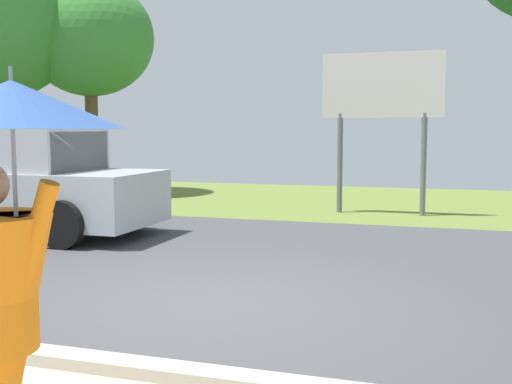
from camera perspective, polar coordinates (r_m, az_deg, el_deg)
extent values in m
cube|color=#424244|center=(8.62, 1.02, -6.96)|extent=(40.00, 8.00, 0.10)
cube|color=olive|center=(16.35, 8.99, -0.97)|extent=(40.00, 8.00, 0.10)
cube|color=#B2AD9E|center=(5.04, -12.46, -15.27)|extent=(40.00, 0.24, 0.10)
cylinder|color=orange|center=(3.00, -19.44, -3.16)|extent=(0.24, 0.09, 0.45)
cylinder|color=gray|center=(3.04, -21.27, 1.17)|extent=(0.02, 0.02, 0.75)
cone|color=#33569E|center=(3.03, -21.50, 7.49)|extent=(1.02, 1.02, 0.22)
cylinder|color=gray|center=(3.04, -21.59, 9.74)|extent=(0.02, 0.02, 0.10)
cube|color=#ADB2BA|center=(11.88, -21.32, -0.27)|extent=(5.20, 2.00, 0.90)
cube|color=#ADB2BA|center=(11.52, -19.51, 3.36)|extent=(1.80, 1.84, 0.90)
cube|color=#2D3842|center=(11.03, -15.97, 3.37)|extent=(0.10, 1.70, 0.77)
cylinder|color=black|center=(11.79, -11.73, -1.51)|extent=(0.76, 0.28, 0.76)
cylinder|color=black|center=(10.11, -17.27, -2.84)|extent=(0.76, 0.28, 0.76)
cylinder|color=slate|center=(13.95, 7.70, 2.64)|extent=(0.12, 0.12, 2.20)
cylinder|color=slate|center=(13.76, 15.12, 2.45)|extent=(0.12, 0.12, 2.20)
cube|color=silver|center=(13.83, 11.53, 9.60)|extent=(2.60, 0.10, 1.40)
cylinder|color=brown|center=(18.58, -14.80, 4.95)|extent=(0.36, 0.36, 3.29)
ellipsoid|color=#387F33|center=(18.75, -15.02, 13.52)|extent=(3.63, 3.63, 3.30)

